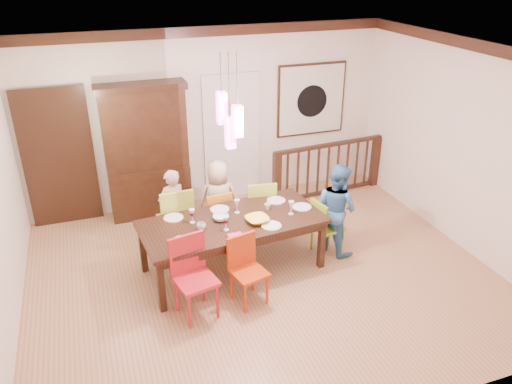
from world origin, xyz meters
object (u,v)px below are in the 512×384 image
object	(u,v)px
china_hutch	(146,151)
person_far_left	(173,209)
balustrade	(328,168)
person_end_right	(337,209)
chair_far_left	(175,214)
chair_end_right	(328,223)
dining_table	(232,225)
person_far_mid	(219,200)

from	to	relation	value
china_hutch	person_far_left	distance (m)	1.25
balustrade	person_end_right	distance (m)	1.84
person_far_left	chair_far_left	bearing A→B (deg)	70.49
balustrade	person_end_right	bearing A→B (deg)	-117.80
chair_end_right	person_end_right	size ratio (longest dim) A/B	0.63
dining_table	chair_end_right	bearing A→B (deg)	-7.01
person_end_right	balustrade	bearing A→B (deg)	-42.89
chair_far_left	person_far_mid	distance (m)	0.70
chair_end_right	chair_far_left	bearing A→B (deg)	59.74
china_hutch	balustrade	world-z (taller)	china_hutch
person_far_mid	person_far_left	bearing A→B (deg)	7.99
china_hutch	dining_table	bearing A→B (deg)	-68.81
dining_table	china_hutch	world-z (taller)	china_hutch
chair_end_right	dining_table	bearing A→B (deg)	78.98
person_far_left	dining_table	bearing A→B (deg)	104.90
chair_far_left	china_hutch	bearing A→B (deg)	-85.22
person_far_left	person_end_right	size ratio (longest dim) A/B	0.90
chair_end_right	person_far_mid	size ratio (longest dim) A/B	0.67
chair_far_left	person_far_left	xyz separation A→B (m)	(-0.00, 0.16, 0.01)
balustrade	person_end_right	xyz separation A→B (m)	(-0.73, -1.68, 0.16)
chair_end_right	china_hutch	xyz separation A→B (m)	(-2.17, 2.06, 0.61)
person_far_left	china_hutch	bearing A→B (deg)	-102.31
china_hutch	person_end_right	world-z (taller)	china_hutch
person_far_left	chair_end_right	bearing A→B (deg)	135.15
chair_far_left	person_far_mid	bearing A→B (deg)	-169.35
dining_table	person_far_mid	size ratio (longest dim) A/B	2.00
dining_table	person_far_left	distance (m)	1.08
chair_far_left	chair_end_right	bearing A→B (deg)	156.90
china_hutch	person_far_left	bearing A→B (deg)	-81.97
chair_end_right	person_end_right	bearing A→B (deg)	-88.47
dining_table	person_far_left	size ratio (longest dim) A/B	2.06
chair_end_right	balustrade	xyz separation A→B (m)	(0.87, 1.71, 0.02)
balustrade	person_far_left	world-z (taller)	person_far_left
chair_end_right	china_hutch	world-z (taller)	china_hutch
person_far_mid	chair_far_left	bearing A→B (deg)	21.01
person_far_left	person_end_right	xyz separation A→B (m)	(2.15, -0.89, 0.06)
dining_table	chair_far_left	size ratio (longest dim) A/B	2.41
china_hutch	person_far_mid	xyz separation A→B (m)	(0.84, -1.14, -0.47)
chair_end_right	person_end_right	distance (m)	0.23
person_far_left	person_far_mid	distance (m)	0.68
balustrade	chair_far_left	bearing A→B (deg)	-166.09
dining_table	chair_end_right	world-z (taller)	chair_end_right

